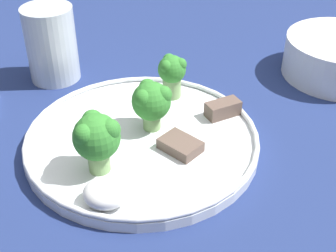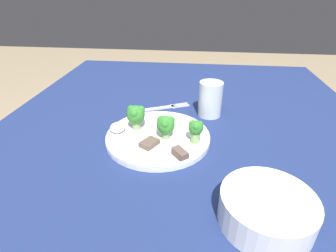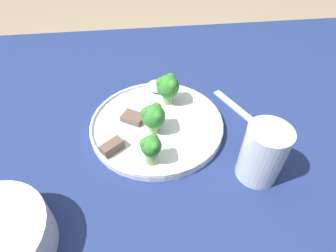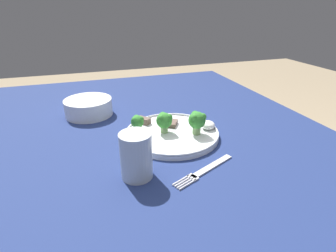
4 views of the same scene
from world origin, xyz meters
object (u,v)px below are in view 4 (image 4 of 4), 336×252
(dinner_plate, at_px, (172,133))
(drinking_glass, at_px, (136,158))
(cream_bowl, at_px, (89,107))
(fork, at_px, (205,170))

(dinner_plate, relative_size, drinking_glass, 2.55)
(dinner_plate, bearing_deg, cream_bowl, 42.37)
(fork, height_order, cream_bowl, cream_bowl)
(fork, xyz_separation_m, drinking_glass, (0.03, 0.15, 0.04))
(dinner_plate, height_order, drinking_glass, drinking_glass)
(dinner_plate, relative_size, fork, 1.52)
(fork, relative_size, cream_bowl, 1.11)
(dinner_plate, bearing_deg, drinking_glass, 139.67)
(dinner_plate, distance_m, drinking_glass, 0.21)
(dinner_plate, bearing_deg, fork, -174.92)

